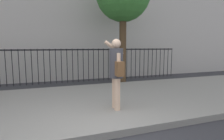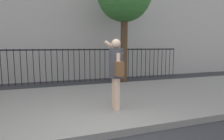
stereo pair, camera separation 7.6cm
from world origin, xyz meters
The scene contains 3 objects.
sidewalk centered at (0.00, 2.20, 0.07)m, with size 28.00×4.40×0.15m, color gray.
iron_fence centered at (0.00, 5.90, 1.02)m, with size 12.03×0.04×1.60m.
pedestrian_on_phone centered at (0.76, 1.16, 1.17)m, with size 0.51×0.67×1.75m.
Camera 2 is at (-0.84, -3.18, 1.73)m, focal length 30.51 mm.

